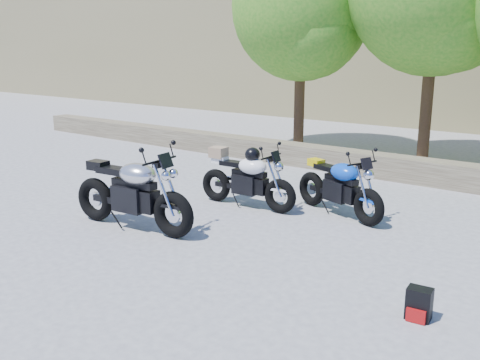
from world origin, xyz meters
name	(u,v)px	position (x,y,z in m)	size (l,w,h in m)	color
ground	(187,241)	(0.00, 0.00, 0.00)	(90.00, 90.00, 0.00)	slate
stone_wall	(355,162)	(0.00, 5.50, 0.25)	(22.00, 0.55, 0.50)	brown
tree_decid_left	(304,12)	(-2.39, 7.14, 3.63)	(3.67, 3.67, 5.62)	#382314
silver_bike	(133,194)	(-1.04, -0.08, 0.56)	(2.30, 0.73, 1.15)	black
white_bike	(247,178)	(-0.36, 1.93, 0.53)	(1.94, 0.61, 1.07)	black
blue_bike	(339,187)	(1.15, 2.47, 0.48)	(1.90, 0.86, 0.99)	black
backpack	(419,304)	(3.45, -0.24, 0.16)	(0.27, 0.23, 0.34)	black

